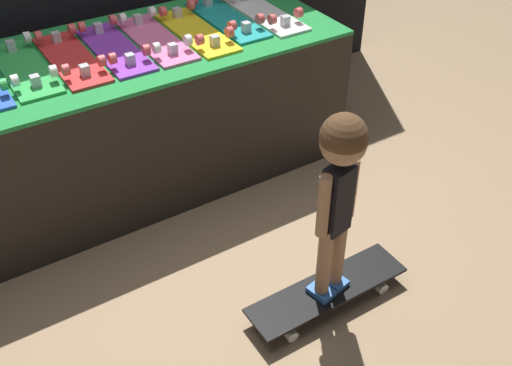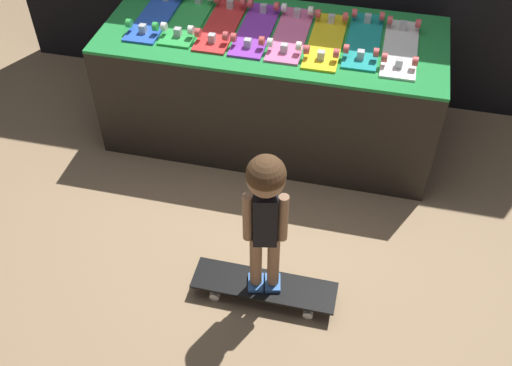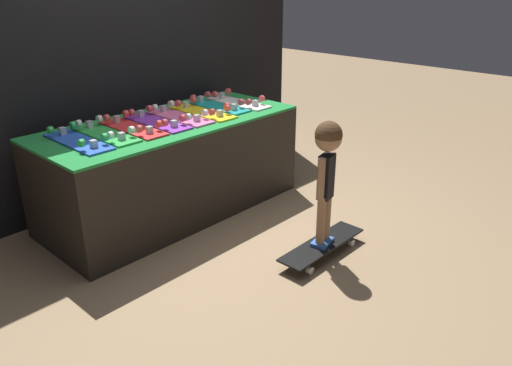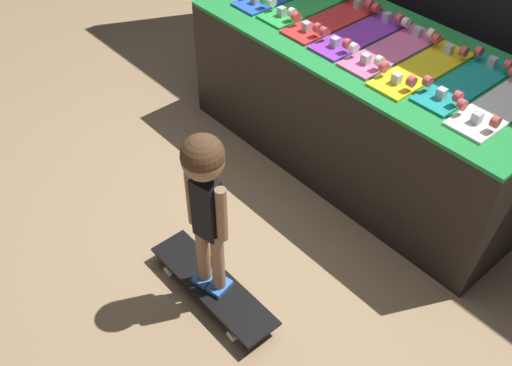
# 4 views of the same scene
# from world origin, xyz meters

# --- Properties ---
(ground_plane) EXTENTS (16.00, 16.00, 0.00)m
(ground_plane) POSITION_xyz_m (0.00, 0.00, 0.00)
(ground_plane) COLOR #9E7F5B
(back_wall) EXTENTS (4.08, 0.10, 2.20)m
(back_wall) POSITION_xyz_m (0.00, 1.15, 1.10)
(back_wall) COLOR black
(back_wall) RESTS_ON ground_plane
(display_rack) EXTENTS (2.09, 0.88, 0.77)m
(display_rack) POSITION_xyz_m (0.00, 0.53, 0.39)
(display_rack) COLOR black
(display_rack) RESTS_ON ground_plane
(skateboard_blue_on_rack) EXTENTS (0.20, 0.63, 0.09)m
(skateboard_blue_on_rack) POSITION_xyz_m (-0.76, 0.55, 0.79)
(skateboard_blue_on_rack) COLOR blue
(skateboard_blue_on_rack) RESTS_ON display_rack
(skateboard_green_on_rack) EXTENTS (0.20, 0.63, 0.09)m
(skateboard_green_on_rack) POSITION_xyz_m (-0.54, 0.56, 0.79)
(skateboard_green_on_rack) COLOR green
(skateboard_green_on_rack) RESTS_ON display_rack
(skateboard_red_on_rack) EXTENTS (0.20, 0.63, 0.09)m
(skateboard_red_on_rack) POSITION_xyz_m (-0.32, 0.54, 0.79)
(skateboard_red_on_rack) COLOR red
(skateboard_red_on_rack) RESTS_ON display_rack
(skateboard_purple_on_rack) EXTENTS (0.20, 0.63, 0.09)m
(skateboard_purple_on_rack) POSITION_xyz_m (-0.11, 0.54, 0.79)
(skateboard_purple_on_rack) COLOR purple
(skateboard_purple_on_rack) RESTS_ON display_rack
(skateboard_pink_on_rack) EXTENTS (0.20, 0.63, 0.09)m
(skateboard_pink_on_rack) POSITION_xyz_m (0.11, 0.53, 0.79)
(skateboard_pink_on_rack) COLOR pink
(skateboard_pink_on_rack) RESTS_ON display_rack
(skateboard_yellow_on_rack) EXTENTS (0.20, 0.63, 0.09)m
(skateboard_yellow_on_rack) POSITION_xyz_m (0.32, 0.51, 0.79)
(skateboard_yellow_on_rack) COLOR yellow
(skateboard_yellow_on_rack) RESTS_ON display_rack
(skateboard_teal_on_rack) EXTENTS (0.20, 0.63, 0.09)m
(skateboard_teal_on_rack) POSITION_xyz_m (0.54, 0.56, 0.79)
(skateboard_teal_on_rack) COLOR teal
(skateboard_teal_on_rack) RESTS_ON display_rack
(skateboard_white_on_rack) EXTENTS (0.20, 0.63, 0.09)m
(skateboard_white_on_rack) POSITION_xyz_m (0.76, 0.52, 0.79)
(skateboard_white_on_rack) COLOR white
(skateboard_white_on_rack) RESTS_ON display_rack
(skateboard_on_floor) EXTENTS (0.76, 0.20, 0.09)m
(skateboard_on_floor) POSITION_xyz_m (0.25, -0.80, 0.07)
(skateboard_on_floor) COLOR black
(skateboard_on_floor) RESTS_ON ground_plane
(child) EXTENTS (0.21, 0.18, 0.88)m
(child) POSITION_xyz_m (0.25, -0.80, 0.71)
(child) COLOR #3870C6
(child) RESTS_ON skateboard_on_floor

